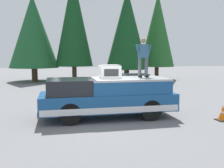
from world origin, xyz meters
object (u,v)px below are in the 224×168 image
object	(u,v)px
compressor_unit	(110,72)
traffic_cone	(223,113)
person_on_truck_bed	(143,56)
parked_car_white	(135,81)
pickup_truck	(108,97)

from	to	relation	value
compressor_unit	traffic_cone	xyz separation A→B (m)	(-1.45, -4.31, -1.64)
person_on_truck_bed	parked_car_white	distance (m)	8.83
compressor_unit	pickup_truck	bearing A→B (deg)	74.01
compressor_unit	parked_car_white	size ratio (longest dim) A/B	0.20
person_on_truck_bed	pickup_truck	bearing A→B (deg)	98.28
pickup_truck	traffic_cone	world-z (taller)	pickup_truck
pickup_truck	traffic_cone	size ratio (longest dim) A/B	8.94
pickup_truck	parked_car_white	xyz separation A→B (m)	(8.55, -3.84, -0.29)
pickup_truck	compressor_unit	size ratio (longest dim) A/B	6.60
traffic_cone	compressor_unit	bearing A→B (deg)	71.36
pickup_truck	parked_car_white	world-z (taller)	pickup_truck
pickup_truck	traffic_cone	distance (m)	4.67
compressor_unit	person_on_truck_bed	bearing A→B (deg)	-80.39
pickup_truck	parked_car_white	size ratio (longest dim) A/B	1.35
person_on_truck_bed	parked_car_white	xyz separation A→B (m)	(8.32, -2.22, -1.97)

